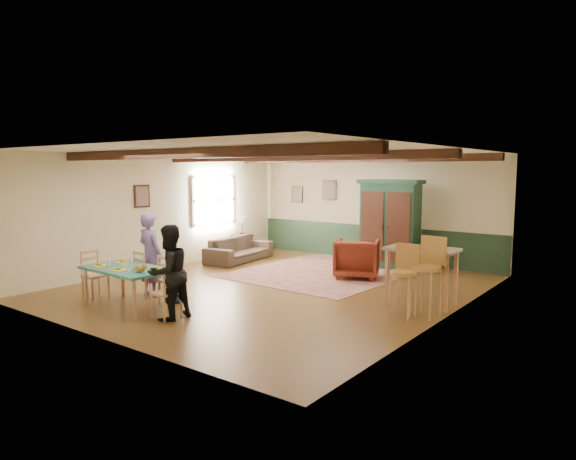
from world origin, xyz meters
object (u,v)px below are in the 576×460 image
Objects in this scene: cat at (140,268)px; armchair at (357,258)px; dining_table at (128,288)px; person_woman at (169,272)px; person_child at (175,277)px; dining_chair_far_left at (147,274)px; armoire at (390,224)px; table_lamp at (242,225)px; bar_stool_left at (403,281)px; counter_table at (421,276)px; dining_chair_end_left at (95,275)px; dining_chair_end_right at (166,292)px; bar_stool_right at (426,277)px; dining_chair_far_right at (172,279)px; sofa at (239,249)px; person_man at (150,255)px; end_table at (242,245)px.

armchair is at bearing 75.13° from cat.
person_woman reaches higher than dining_table.
dining_chair_far_left is at bearing 5.71° from person_child.
armoire reaches higher than cat.
bar_stool_left is at bearing -26.11° from table_lamp.
table_lamp is 6.41m from counter_table.
armoire reaches higher than person_woman.
dining_chair_end_left is at bearing -90.00° from person_woman.
dining_chair_end_right is at bearing -59.16° from table_lamp.
counter_table is 0.94× the size of bar_stool_right.
table_lamp is 0.43× the size of counter_table.
dining_chair_end_left is 0.58× the size of person_woman.
dining_table is 1.05m from dining_chair_end_right.
dining_chair_far_right is 0.67× the size of bar_stool_right.
person_child is 0.44× the size of sofa.
armchair is (2.27, 3.75, -0.36)m from person_man.
dining_chair_far_right is at bearing 174.29° from person_man.
dining_table is at bearing -68.02° from end_table.
counter_table is at bearing 124.29° from armchair.
dining_chair_far_left is 0.55× the size of person_man.
sofa reaches higher than end_table.
person_man is at bearing -68.37° from table_lamp.
dining_chair_end_left is 0.92× the size of armchair.
armoire reaches higher than armchair.
armchair is (0.80, 4.54, -0.32)m from person_woman.
person_child is (0.00, 0.07, 0.03)m from dining_chair_far_right.
dining_chair_far_left is at bearing -115.25° from armoire.
armchair is 0.45× the size of sofa.
dining_chair_far_left is 1.19m from cat.
bar_stool_left is (5.58, -2.27, 0.28)m from sofa.
armchair is at bearing -118.23° from dining_chair_far_left.
person_man is 1.72× the size of person_child.
dining_chair_end_left is at bearing -148.53° from bar_stool_right.
table_lamp is (-4.11, -0.72, -0.24)m from armoire.
bar_stool_right is (3.17, 2.56, -0.11)m from person_woman.
bar_stool_right is (0.37, -0.68, 0.14)m from counter_table.
dining_chair_end_left is at bearing -78.31° from table_lamp.
sofa is (-2.61, 4.57, -0.13)m from dining_chair_end_right.
bar_stool_left is at bearing -84.92° from counter_table.
person_woman reaches higher than counter_table.
sofa is at bearing 166.43° from counter_table.
dining_chair_end_right is 5.26m from sofa.
bar_stool_left is at bearing 130.19° from dining_chair_end_right.
person_man reaches higher than counter_table.
cat is 6.00m from end_table.
dining_table is at bearing -90.00° from dining_chair_end_left.
armchair is (0.89, 4.54, -0.00)m from dining_chair_end_right.
counter_table is (2.00, -1.29, 0.07)m from armchair.
person_child reaches higher than dining_table.
counter_table reaches higher than dining_table.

